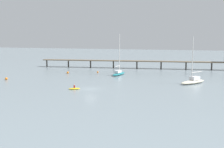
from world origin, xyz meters
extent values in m
plane|color=gray|center=(0.00, 0.00, 0.00)|extent=(400.00, 400.00, 0.00)
cube|color=brown|center=(0.00, 45.25, 2.76)|extent=(72.91, 13.07, 0.30)
cylinder|color=#38332D|center=(-35.25, 40.41, 1.31)|extent=(0.50, 0.50, 2.61)
cylinder|color=#38332D|center=(-26.44, 41.62, 1.31)|extent=(0.50, 0.50, 2.61)
cylinder|color=#38332D|center=(-17.62, 42.83, 1.31)|extent=(0.50, 0.50, 2.61)
cylinder|color=#38332D|center=(-8.81, 44.04, 1.31)|extent=(0.50, 0.50, 2.61)
cylinder|color=#38332D|center=(0.00, 45.25, 1.31)|extent=(0.50, 0.50, 2.61)
cylinder|color=#38332D|center=(8.81, 46.46, 1.31)|extent=(0.50, 0.50, 2.61)
cylinder|color=#38332D|center=(17.62, 47.66, 1.31)|extent=(0.50, 0.50, 2.61)
cylinder|color=#38332D|center=(26.44, 48.87, 1.31)|extent=(0.50, 0.50, 2.61)
ellipsoid|color=beige|center=(21.83, 15.11, 0.45)|extent=(6.76, 8.41, 0.90)
cube|color=silver|center=(22.22, 15.68, 1.35)|extent=(2.75, 3.00, 0.91)
cylinder|color=silver|center=(21.58, 14.75, 6.38)|extent=(0.22, 0.22, 10.96)
cylinder|color=silver|center=(22.67, 16.33, 2.87)|extent=(2.32, 3.26, 0.18)
ellipsoid|color=#1E727A|center=(-0.80, 24.90, 0.40)|extent=(2.75, 8.27, 0.79)
cube|color=silver|center=(-0.88, 24.26, 1.17)|extent=(1.57, 2.86, 0.75)
cylinder|color=silver|center=(-0.75, 25.30, 6.69)|extent=(0.22, 0.22, 11.78)
cylinder|color=silver|center=(-0.94, 23.77, 2.92)|extent=(0.55, 3.10, 0.17)
ellipsoid|color=yellow|center=(-3.15, -1.76, 0.17)|extent=(2.77, 2.25, 0.35)
cylinder|color=maroon|center=(-3.15, -1.76, 0.62)|extent=(0.49, 0.49, 0.55)
sphere|color=tan|center=(-3.15, -1.76, 1.02)|extent=(0.24, 0.24, 0.24)
sphere|color=orange|center=(-9.05, 28.18, 0.28)|extent=(0.57, 0.57, 0.57)
sphere|color=orange|center=(-17.42, 23.19, 0.36)|extent=(0.72, 0.72, 0.72)
sphere|color=orange|center=(-27.13, 5.40, 0.37)|extent=(0.75, 0.75, 0.75)
camera|label=1|loc=(25.73, -61.66, 11.99)|focal=47.46mm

